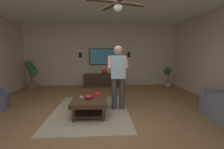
# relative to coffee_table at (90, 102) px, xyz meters

# --- Properties ---
(ground_plane) EXTENTS (8.87, 8.87, 0.00)m
(ground_plane) POSITION_rel_coffee_table_xyz_m (-0.39, -0.24, -0.30)
(ground_plane) COLOR olive
(wall_back_tv) EXTENTS (0.10, 6.90, 2.71)m
(wall_back_tv) POSITION_rel_coffee_table_xyz_m (3.36, -0.24, 1.06)
(wall_back_tv) COLOR #C6B299
(wall_back_tv) RESTS_ON ground
(area_rug) EXTENTS (2.44, 1.86, 0.01)m
(area_rug) POSITION_rel_coffee_table_xyz_m (0.20, 0.00, -0.29)
(area_rug) COLOR tan
(area_rug) RESTS_ON ground
(coffee_table) EXTENTS (1.00, 0.80, 0.40)m
(coffee_table) POSITION_rel_coffee_table_xyz_m (0.00, 0.00, 0.00)
(coffee_table) COLOR #422B1C
(coffee_table) RESTS_ON ground
(media_console) EXTENTS (0.45, 1.70, 0.55)m
(media_console) POSITION_rel_coffee_table_xyz_m (3.02, -0.33, -0.02)
(media_console) COLOR #422B1C
(media_console) RESTS_ON ground
(tv) EXTENTS (0.05, 1.27, 0.71)m
(tv) POSITION_rel_coffee_table_xyz_m (3.26, -0.33, 1.01)
(tv) COLOR black
(person_standing) EXTENTS (0.54, 0.55, 1.64)m
(person_standing) POSITION_rel_coffee_table_xyz_m (0.30, -0.70, 0.64)
(person_standing) COLOR #3F3F3F
(person_standing) RESTS_ON ground
(potted_plant_tall) EXTENTS (0.43, 0.47, 1.15)m
(potted_plant_tall) POSITION_rel_coffee_table_xyz_m (2.86, 2.64, 0.39)
(potted_plant_tall) COLOR #9E6B4C
(potted_plant_tall) RESTS_ON ground
(potted_plant_short) EXTENTS (0.41, 0.32, 0.87)m
(potted_plant_short) POSITION_rel_coffee_table_xyz_m (2.86, -3.10, 0.29)
(potted_plant_short) COLOR #B7B2A8
(potted_plant_short) RESTS_ON ground
(bowl) EXTENTS (0.20, 0.20, 0.09)m
(bowl) POSITION_rel_coffee_table_xyz_m (-0.05, 0.03, 0.15)
(bowl) COLOR red
(bowl) RESTS_ON coffee_table
(remote_white) EXTENTS (0.14, 0.13, 0.02)m
(remote_white) POSITION_rel_coffee_table_xyz_m (0.05, 0.20, 0.12)
(remote_white) COLOR white
(remote_white) RESTS_ON coffee_table
(book) EXTENTS (0.23, 0.18, 0.04)m
(book) POSITION_rel_coffee_table_xyz_m (0.25, -0.17, 0.12)
(book) COLOR red
(book) RESTS_ON coffee_table
(vase_round) EXTENTS (0.22, 0.22, 0.22)m
(vase_round) POSITION_rel_coffee_table_xyz_m (3.05, -0.36, 0.36)
(vase_round) COLOR red
(vase_round) RESTS_ON media_console
(wall_speaker_left) EXTENTS (0.06, 0.12, 0.22)m
(wall_speaker_left) POSITION_rel_coffee_table_xyz_m (3.28, -1.47, 1.10)
(wall_speaker_left) COLOR black
(wall_speaker_right) EXTENTS (0.06, 0.12, 0.22)m
(wall_speaker_right) POSITION_rel_coffee_table_xyz_m (3.28, 0.69, 1.07)
(wall_speaker_right) COLOR black
(ceiling_fan) EXTENTS (1.16, 1.18, 0.46)m
(ceiling_fan) POSITION_rel_coffee_table_xyz_m (-0.49, -0.60, 2.09)
(ceiling_fan) COLOR #4C3828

